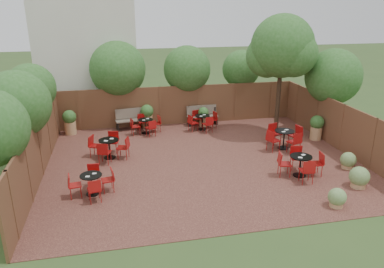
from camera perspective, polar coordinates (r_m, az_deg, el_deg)
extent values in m
plane|color=#354F23|center=(14.70, 1.63, -4.23)|extent=(80.00, 80.00, 0.00)
cube|color=#371A16|center=(14.70, 1.63, -4.19)|extent=(12.00, 10.00, 0.02)
cube|color=brown|center=(19.01, -1.88, 4.47)|extent=(12.00, 0.08, 2.00)
cube|color=brown|center=(14.25, -22.52, -2.23)|extent=(0.08, 10.00, 2.00)
cube|color=brown|center=(16.73, 22.07, 0.94)|extent=(0.08, 10.00, 2.00)
cube|color=silver|center=(21.21, -15.89, 13.57)|extent=(5.00, 4.00, 8.00)
sphere|color=#28591D|center=(16.77, -23.57, 6.50)|extent=(2.03, 2.03, 2.03)
sphere|color=#28591D|center=(13.87, -25.43, 4.16)|extent=(2.30, 2.30, 2.30)
sphere|color=#28591D|center=(19.04, -11.38, 9.77)|extent=(2.77, 2.77, 2.77)
sphere|color=#28591D|center=(19.31, -0.77, 9.95)|extent=(2.41, 2.41, 2.41)
sphere|color=#28591D|center=(20.31, 7.57, 9.91)|extent=(2.01, 2.01, 2.01)
sphere|color=#28591D|center=(18.26, 20.94, 8.27)|extent=(2.54, 2.54, 2.54)
cylinder|color=black|center=(17.70, 13.24, 6.78)|extent=(0.26, 0.26, 4.32)
sphere|color=#28591D|center=(17.40, 13.74, 13.03)|extent=(2.82, 2.82, 2.82)
sphere|color=#28591D|center=(17.61, 11.55, 11.70)|extent=(1.97, 1.97, 1.97)
sphere|color=#28591D|center=(17.25, 15.46, 11.83)|extent=(2.06, 2.06, 2.06)
cube|color=brown|center=(18.46, -9.13, 2.13)|extent=(1.70, 0.71, 0.05)
cube|color=brown|center=(18.59, -9.22, 3.20)|extent=(1.65, 0.35, 0.50)
cube|color=black|center=(18.52, -11.39, 1.23)|extent=(0.13, 0.50, 0.44)
cube|color=black|center=(18.58, -6.80, 1.55)|extent=(0.13, 0.50, 0.44)
cube|color=brown|center=(18.94, 1.62, 2.76)|extent=(1.58, 0.51, 0.05)
cube|color=brown|center=(19.06, 1.48, 3.75)|extent=(1.57, 0.16, 0.47)
cube|color=black|center=(18.87, -0.49, 1.93)|extent=(0.08, 0.47, 0.42)
cube|color=black|center=(19.19, 3.68, 2.19)|extent=(0.08, 0.47, 0.42)
cylinder|color=black|center=(18.34, 1.59, 0.76)|extent=(0.42, 0.42, 0.03)
cylinder|color=black|center=(18.23, 1.60, 1.78)|extent=(0.05, 0.05, 0.67)
cylinder|color=black|center=(18.13, 1.61, 2.82)|extent=(0.73, 0.73, 0.03)
cube|color=white|center=(18.22, 1.91, 2.98)|extent=(0.16, 0.13, 0.01)
cube|color=white|center=(18.00, 1.40, 2.77)|extent=(0.16, 0.13, 0.01)
cylinder|color=black|center=(15.34, -12.53, -3.53)|extent=(0.46, 0.46, 0.03)
cylinder|color=black|center=(15.20, -12.63, -2.25)|extent=(0.05, 0.05, 0.73)
cylinder|color=black|center=(15.07, -12.74, -0.93)|extent=(0.79, 0.79, 0.03)
cube|color=white|center=(15.14, -12.27, -0.71)|extent=(0.17, 0.15, 0.02)
cube|color=white|center=(14.95, -13.14, -1.04)|extent=(0.17, 0.15, 0.02)
cylinder|color=black|center=(14.01, 16.19, -6.13)|extent=(0.45, 0.45, 0.03)
cylinder|color=black|center=(13.86, 16.33, -4.76)|extent=(0.05, 0.05, 0.72)
cylinder|color=black|center=(13.72, 16.47, -3.35)|extent=(0.78, 0.78, 0.03)
cube|color=white|center=(13.84, 16.78, -3.09)|extent=(0.15, 0.12, 0.02)
cube|color=white|center=(13.57, 16.34, -3.50)|extent=(0.15, 0.12, 0.02)
cylinder|color=black|center=(16.41, 13.85, -2.10)|extent=(0.47, 0.47, 0.03)
cylinder|color=black|center=(16.28, 13.96, -0.85)|extent=(0.05, 0.05, 0.76)
cylinder|color=black|center=(16.15, 14.07, 0.45)|extent=(0.82, 0.82, 0.03)
cube|color=white|center=(16.27, 14.36, 0.66)|extent=(0.18, 0.15, 0.02)
cube|color=white|center=(15.99, 13.93, 0.36)|extent=(0.18, 0.15, 0.02)
cylinder|color=black|center=(17.92, -7.09, 0.17)|extent=(0.41, 0.41, 0.03)
cylinder|color=black|center=(17.82, -7.14, 1.17)|extent=(0.05, 0.05, 0.65)
cylinder|color=black|center=(17.72, -7.18, 2.21)|extent=(0.71, 0.71, 0.03)
cube|color=white|center=(17.79, -6.85, 2.36)|extent=(0.15, 0.13, 0.01)
cube|color=white|center=(17.60, -7.45, 2.15)|extent=(0.15, 0.13, 0.01)
cylinder|color=black|center=(12.66, -15.06, -8.89)|extent=(0.41, 0.41, 0.03)
cylinder|color=black|center=(12.51, -15.19, -7.55)|extent=(0.05, 0.05, 0.65)
cylinder|color=black|center=(12.36, -15.33, -6.16)|extent=(0.71, 0.71, 0.03)
cube|color=white|center=(12.42, -14.81, -5.89)|extent=(0.14, 0.10, 0.01)
cube|color=white|center=(12.26, -15.80, -6.32)|extent=(0.14, 0.10, 0.01)
cylinder|color=tan|center=(18.70, -6.89, 1.93)|extent=(0.53, 0.53, 0.61)
sphere|color=#28591D|center=(18.54, -6.96, 3.54)|extent=(0.64, 0.64, 0.64)
cylinder|color=tan|center=(18.84, 1.76, 2.04)|extent=(0.44, 0.44, 0.51)
sphere|color=#28591D|center=(18.71, 1.77, 3.36)|extent=(0.53, 0.53, 0.53)
cylinder|color=tan|center=(18.53, -18.21, 0.91)|extent=(0.53, 0.53, 0.61)
sphere|color=#28591D|center=(18.38, -18.39, 2.52)|extent=(0.64, 0.64, 0.64)
cylinder|color=tan|center=(17.82, 18.54, 0.12)|extent=(0.51, 0.51, 0.59)
sphere|color=#28591D|center=(17.67, 18.72, 1.73)|extent=(0.62, 0.62, 0.62)
cylinder|color=tan|center=(13.85, 24.22, -7.02)|extent=(0.49, 0.49, 0.22)
sphere|color=#628344|center=(13.73, 24.38, -5.97)|extent=(0.67, 0.67, 0.67)
cylinder|color=tan|center=(12.35, 21.33, -9.96)|extent=(0.40, 0.40, 0.18)
sphere|color=#628344|center=(12.24, 21.46, -9.01)|extent=(0.55, 0.55, 0.55)
cylinder|color=tan|center=(15.21, 22.82, -4.53)|extent=(0.43, 0.43, 0.19)
sphere|color=#628344|center=(15.12, 22.94, -3.68)|extent=(0.58, 0.58, 0.58)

